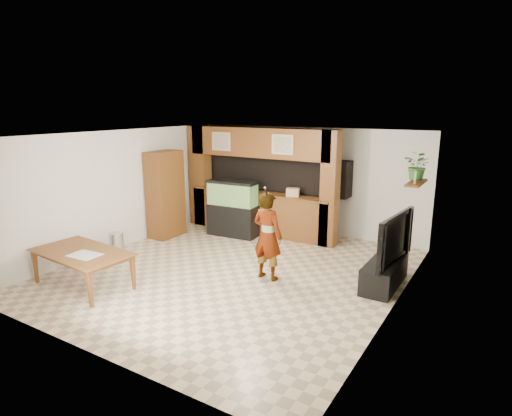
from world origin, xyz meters
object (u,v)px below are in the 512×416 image
Objects in this scene: television at (387,237)px; person at (268,236)px; dining_table at (82,269)px; aquarium at (233,209)px; pantry_cabinet at (165,194)px.

television is 2.09m from person.
person is 3.32m from dining_table.
person reaches higher than dining_table.
dining_table is at bearing 127.68° from television.
dining_table is (-4.52, -2.81, -0.57)m from television.
dining_table is at bearing 43.57° from person.
aquarium is 2.79m from person.
pantry_cabinet is 1.52× the size of aquarium.
person is (2.05, -1.88, 0.15)m from aquarium.
aquarium is at bearing 31.96° from pantry_cabinet.
pantry_cabinet is 3.58m from person.
pantry_cabinet is 1.27× the size of person.
person is at bearing 117.94° from television.
dining_table is at bearing -101.94° from aquarium.
dining_table is (-2.59, -2.02, -0.49)m from person.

